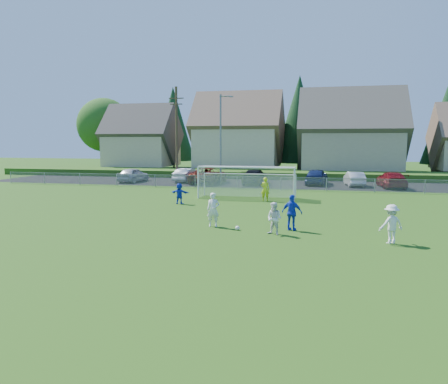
{
  "coord_description": "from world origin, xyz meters",
  "views": [
    {
      "loc": [
        5.76,
        -17.02,
        4.45
      ],
      "look_at": [
        0.0,
        8.0,
        1.4
      ],
      "focal_mm": 35.0,
      "sensor_mm": 36.0,
      "label": 1
    }
  ],
  "objects_px": {
    "player_white_b": "(274,219)",
    "car_c": "(208,175)",
    "car_f": "(354,179)",
    "car_g": "(392,180)",
    "goalkeeper": "(265,189)",
    "player_blue_b": "(179,194)",
    "car_b": "(187,175)",
    "car_a": "(133,175)",
    "player_white_a": "(213,210)",
    "soccer_goal": "(247,177)",
    "player_blue_a": "(292,213)",
    "player_white_c": "(391,224)",
    "soccer_ball": "(237,228)",
    "car_d": "(255,177)",
    "car_e": "(317,177)"
  },
  "relations": [
    {
      "from": "player_white_b",
      "to": "car_c",
      "type": "bearing_deg",
      "value": 137.33
    },
    {
      "from": "car_f",
      "to": "car_g",
      "type": "distance_m",
      "value": 3.42
    },
    {
      "from": "player_white_b",
      "to": "goalkeeper",
      "type": "xyz_separation_m",
      "value": [
        -1.94,
        11.31,
        0.11
      ]
    },
    {
      "from": "player_white_b",
      "to": "car_c",
      "type": "xyz_separation_m",
      "value": [
        -9.51,
        23.37,
        0.05
      ]
    },
    {
      "from": "player_blue_b",
      "to": "car_g",
      "type": "distance_m",
      "value": 21.62
    },
    {
      "from": "player_white_b",
      "to": "car_b",
      "type": "distance_m",
      "value": 27.25
    },
    {
      "from": "car_a",
      "to": "car_b",
      "type": "distance_m",
      "value": 5.86
    },
    {
      "from": "player_white_a",
      "to": "player_white_b",
      "type": "height_order",
      "value": "player_white_a"
    },
    {
      "from": "car_c",
      "to": "soccer_goal",
      "type": "height_order",
      "value": "soccer_goal"
    },
    {
      "from": "player_white_b",
      "to": "car_g",
      "type": "bearing_deg",
      "value": 95.07
    },
    {
      "from": "car_a",
      "to": "car_b",
      "type": "bearing_deg",
      "value": -161.35
    },
    {
      "from": "player_blue_a",
      "to": "car_f",
      "type": "height_order",
      "value": "player_blue_a"
    },
    {
      "from": "player_blue_a",
      "to": "car_b",
      "type": "relative_size",
      "value": 0.4
    },
    {
      "from": "car_b",
      "to": "player_white_a",
      "type": "bearing_deg",
      "value": 117.58
    },
    {
      "from": "player_white_a",
      "to": "player_white_c",
      "type": "bearing_deg",
      "value": -23.53
    },
    {
      "from": "goalkeeper",
      "to": "soccer_goal",
      "type": "xyz_separation_m",
      "value": [
        -1.58,
        1.45,
        0.75
      ]
    },
    {
      "from": "car_a",
      "to": "car_g",
      "type": "relative_size",
      "value": 0.87
    },
    {
      "from": "car_c",
      "to": "car_f",
      "type": "distance_m",
      "value": 14.65
    },
    {
      "from": "player_white_b",
      "to": "car_g",
      "type": "height_order",
      "value": "player_white_b"
    },
    {
      "from": "soccer_ball",
      "to": "player_white_b",
      "type": "xyz_separation_m",
      "value": [
        1.9,
        -0.63,
        0.66
      ]
    },
    {
      "from": "player_blue_a",
      "to": "soccer_goal",
      "type": "bearing_deg",
      "value": -54.38
    },
    {
      "from": "player_white_a",
      "to": "player_white_c",
      "type": "height_order",
      "value": "player_white_a"
    },
    {
      "from": "soccer_ball",
      "to": "soccer_goal",
      "type": "height_order",
      "value": "soccer_goal"
    },
    {
      "from": "player_white_b",
      "to": "car_a",
      "type": "height_order",
      "value": "player_white_b"
    },
    {
      "from": "car_b",
      "to": "car_c",
      "type": "bearing_deg",
      "value": 164.71
    },
    {
      "from": "car_d",
      "to": "soccer_goal",
      "type": "distance_m",
      "value": 10.76
    },
    {
      "from": "player_white_c",
      "to": "car_f",
      "type": "xyz_separation_m",
      "value": [
        0.0,
        24.54,
        -0.16
      ]
    },
    {
      "from": "player_blue_b",
      "to": "car_c",
      "type": "bearing_deg",
      "value": -73.16
    },
    {
      "from": "player_white_b",
      "to": "goalkeeper",
      "type": "relative_size",
      "value": 0.88
    },
    {
      "from": "car_c",
      "to": "car_e",
      "type": "bearing_deg",
      "value": -171.37
    },
    {
      "from": "goalkeeper",
      "to": "car_c",
      "type": "bearing_deg",
      "value": -62.01
    },
    {
      "from": "player_white_b",
      "to": "car_e",
      "type": "xyz_separation_m",
      "value": [
        1.5,
        24.4,
        0.05
      ]
    },
    {
      "from": "player_white_b",
      "to": "player_blue_b",
      "type": "height_order",
      "value": "player_white_b"
    },
    {
      "from": "player_white_b",
      "to": "player_blue_b",
      "type": "relative_size",
      "value": 1.05
    },
    {
      "from": "car_g",
      "to": "car_e",
      "type": "bearing_deg",
      "value": -15.47
    },
    {
      "from": "car_e",
      "to": "car_a",
      "type": "bearing_deg",
      "value": 10.03
    },
    {
      "from": "car_e",
      "to": "player_white_c",
      "type": "bearing_deg",
      "value": 104.1
    },
    {
      "from": "player_blue_a",
      "to": "goalkeeper",
      "type": "distance_m",
      "value": 10.48
    },
    {
      "from": "player_white_c",
      "to": "car_a",
      "type": "bearing_deg",
      "value": -71.88
    },
    {
      "from": "player_white_b",
      "to": "player_white_c",
      "type": "bearing_deg",
      "value": 18.01
    },
    {
      "from": "player_blue_b",
      "to": "car_e",
      "type": "xyz_separation_m",
      "value": [
        9.13,
        15.83,
        0.08
      ]
    },
    {
      "from": "car_c",
      "to": "car_d",
      "type": "bearing_deg",
      "value": -176.08
    },
    {
      "from": "player_white_b",
      "to": "car_c",
      "type": "relative_size",
      "value": 0.26
    },
    {
      "from": "player_white_b",
      "to": "car_f",
      "type": "height_order",
      "value": "player_white_b"
    },
    {
      "from": "player_blue_a",
      "to": "car_g",
      "type": "height_order",
      "value": "player_blue_a"
    },
    {
      "from": "player_white_c",
      "to": "car_d",
      "type": "bearing_deg",
      "value": -93.93
    },
    {
      "from": "player_white_b",
      "to": "car_b",
      "type": "relative_size",
      "value": 0.35
    },
    {
      "from": "player_white_a",
      "to": "player_white_b",
      "type": "xyz_separation_m",
      "value": [
        3.3,
        -1.23,
        -0.11
      ]
    },
    {
      "from": "car_c",
      "to": "soccer_goal",
      "type": "relative_size",
      "value": 0.8
    },
    {
      "from": "soccer_ball",
      "to": "soccer_goal",
      "type": "relative_size",
      "value": 0.03
    }
  ]
}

